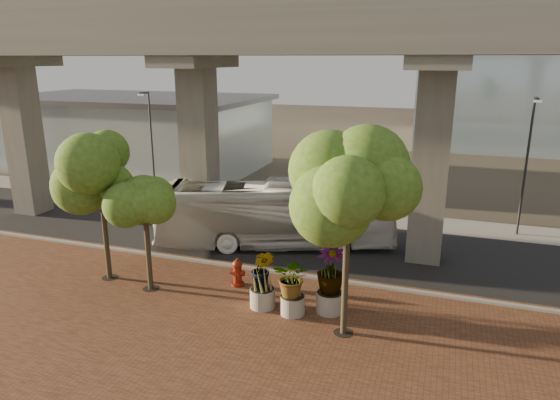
% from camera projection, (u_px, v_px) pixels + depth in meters
% --- Properties ---
extents(ground, '(160.00, 160.00, 0.00)m').
position_uv_depth(ground, '(294.00, 259.00, 24.46)').
color(ground, '#3B352B').
rests_on(ground, ground).
extents(brick_plaza, '(70.00, 13.00, 0.06)m').
position_uv_depth(brick_plaza, '(225.00, 343.00, 17.17)').
color(brick_plaza, brown).
rests_on(brick_plaza, ground).
extents(asphalt_road, '(90.00, 8.00, 0.04)m').
position_uv_depth(asphalt_road, '(305.00, 244.00, 26.27)').
color(asphalt_road, black).
rests_on(asphalt_road, ground).
extents(curb_strip, '(70.00, 0.25, 0.16)m').
position_uv_depth(curb_strip, '(281.00, 273.00, 22.61)').
color(curb_strip, '#9A9790').
rests_on(curb_strip, ground).
extents(far_sidewalk, '(90.00, 3.00, 0.06)m').
position_uv_depth(far_sidewalk, '(329.00, 214.00, 31.27)').
color(far_sidewalk, '#9A9790').
rests_on(far_sidewalk, ground).
extents(transit_viaduct, '(72.00, 5.60, 12.40)m').
position_uv_depth(transit_viaduct, '(307.00, 105.00, 24.28)').
color(transit_viaduct, gray).
rests_on(transit_viaduct, ground).
extents(station_pavilion, '(23.00, 13.00, 6.30)m').
position_uv_depth(station_pavilion, '(133.00, 131.00, 44.36)').
color(station_pavilion, '#B1C5CB').
rests_on(station_pavilion, ground).
extents(transit_bus, '(12.44, 6.44, 3.39)m').
position_uv_depth(transit_bus, '(275.00, 215.00, 25.71)').
color(transit_bus, silver).
rests_on(transit_bus, ground).
extents(fire_hydrant, '(0.61, 0.55, 1.23)m').
position_uv_depth(fire_hydrant, '(237.00, 272.00, 21.30)').
color(fire_hydrant, maroon).
rests_on(fire_hydrant, ground).
extents(planter_front, '(2.09, 2.09, 2.29)m').
position_uv_depth(planter_front, '(293.00, 280.00, 18.69)').
color(planter_front, '#A09990').
rests_on(planter_front, ground).
extents(planter_right, '(2.52, 2.52, 2.69)m').
position_uv_depth(planter_right, '(330.00, 272.00, 18.78)').
color(planter_right, gray).
rests_on(planter_right, ground).
extents(planter_left, '(2.18, 2.18, 2.40)m').
position_uv_depth(planter_left, '(262.00, 272.00, 19.20)').
color(planter_left, '#B0AC9F').
rests_on(planter_left, ground).
extents(street_tree_far_west, '(3.77, 3.77, 6.64)m').
position_uv_depth(street_tree_far_west, '(99.00, 170.00, 20.85)').
color(street_tree_far_west, '#473A28').
rests_on(street_tree_far_west, ground).
extents(street_tree_near_west, '(3.08, 3.08, 5.44)m').
position_uv_depth(street_tree_near_west, '(144.00, 198.00, 20.04)').
color(street_tree_near_west, '#473A28').
rests_on(street_tree_near_west, ground).
extents(street_tree_near_east, '(4.39, 4.39, 6.91)m').
position_uv_depth(street_tree_near_east, '(348.00, 201.00, 16.39)').
color(street_tree_near_east, '#473A28').
rests_on(street_tree_near_east, ground).
extents(streetlamp_west, '(0.36, 1.06, 7.31)m').
position_uv_depth(streetlamp_west, '(151.00, 138.00, 33.66)').
color(streetlamp_west, '#2F2F34').
rests_on(streetlamp_west, ground).
extents(streetlamp_east, '(0.37, 1.09, 7.52)m').
position_uv_depth(streetlamp_east, '(527.00, 158.00, 26.41)').
color(streetlamp_east, '#2F2F34').
rests_on(streetlamp_east, ground).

